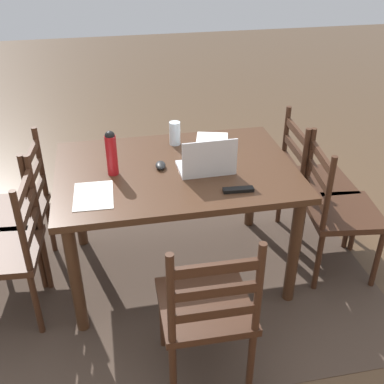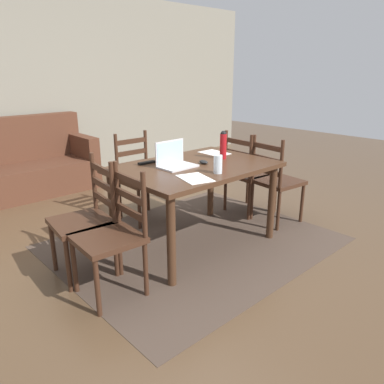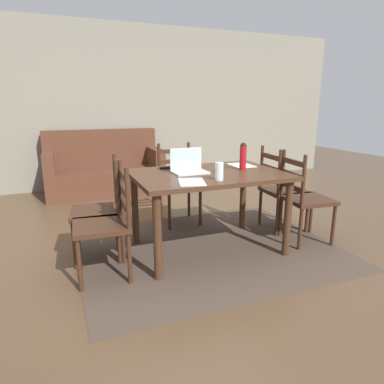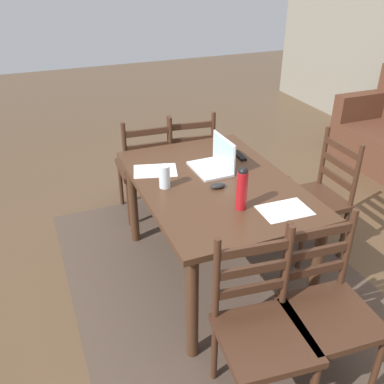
{
  "view_description": "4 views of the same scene",
  "coord_description": "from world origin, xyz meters",
  "px_view_note": "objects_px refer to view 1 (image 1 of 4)",
  "views": [
    {
      "loc": [
        0.39,
        2.45,
        2.1
      ],
      "look_at": [
        -0.09,
        0.06,
        0.63
      ],
      "focal_mm": 43.97,
      "sensor_mm": 36.0,
      "label": 1
    },
    {
      "loc": [
        -2.23,
        -2.38,
        1.6
      ],
      "look_at": [
        -0.13,
        -0.11,
        0.57
      ],
      "focal_mm": 34.86,
      "sensor_mm": 36.0,
      "label": 2
    },
    {
      "loc": [
        -1.32,
        -2.88,
        1.41
      ],
      "look_at": [
        -0.15,
        0.05,
        0.59
      ],
      "focal_mm": 31.78,
      "sensor_mm": 36.0,
      "label": 3
    },
    {
      "loc": [
        2.29,
        -1.08,
        2.1
      ],
      "look_at": [
        -0.04,
        -0.15,
        0.71
      ],
      "focal_mm": 40.3,
      "sensor_mm": 36.0,
      "label": 4
    }
  ],
  "objects_px": {
    "laptop": "(207,163)",
    "chair_left_far": "(337,211)",
    "water_bottle": "(111,152)",
    "drinking_glass": "(175,133)",
    "computer_mouse": "(161,165)",
    "chair_left_near": "(312,181)",
    "tv_remote": "(238,190)",
    "dining_table": "(176,182)",
    "chair_right_far": "(7,250)",
    "chair_right_near": "(15,212)",
    "chair_far_head": "(207,310)"
  },
  "relations": [
    {
      "from": "laptop",
      "to": "chair_left_far",
      "type": "bearing_deg",
      "value": 172.67
    },
    {
      "from": "water_bottle",
      "to": "drinking_glass",
      "type": "xyz_separation_m",
      "value": [
        -0.42,
        -0.33,
        -0.06
      ]
    },
    {
      "from": "computer_mouse",
      "to": "chair_left_near",
      "type": "bearing_deg",
      "value": -164.88
    },
    {
      "from": "water_bottle",
      "to": "tv_remote",
      "type": "height_order",
      "value": "water_bottle"
    },
    {
      "from": "dining_table",
      "to": "chair_right_far",
      "type": "relative_size",
      "value": 1.5
    },
    {
      "from": "dining_table",
      "to": "laptop",
      "type": "bearing_deg",
      "value": 153.36
    },
    {
      "from": "laptop",
      "to": "chair_right_far",
      "type": "bearing_deg",
      "value": 5.59
    },
    {
      "from": "dining_table",
      "to": "chair_left_far",
      "type": "distance_m",
      "value": 1.04
    },
    {
      "from": "chair_right_far",
      "to": "chair_left_far",
      "type": "relative_size",
      "value": 1.0
    },
    {
      "from": "drinking_glass",
      "to": "chair_left_near",
      "type": "bearing_deg",
      "value": 172.11
    },
    {
      "from": "drinking_glass",
      "to": "chair_right_near",
      "type": "bearing_deg",
      "value": 7.5
    },
    {
      "from": "chair_left_far",
      "to": "chair_left_near",
      "type": "distance_m",
      "value": 0.39
    },
    {
      "from": "tv_remote",
      "to": "chair_left_near",
      "type": "bearing_deg",
      "value": 130.41
    },
    {
      "from": "laptop",
      "to": "computer_mouse",
      "type": "distance_m",
      "value": 0.28
    },
    {
      "from": "laptop",
      "to": "chair_right_near",
      "type": "bearing_deg",
      "value": -13.41
    },
    {
      "from": "drinking_glass",
      "to": "chair_right_far",
      "type": "bearing_deg",
      "value": 26.87
    },
    {
      "from": "chair_far_head",
      "to": "chair_left_far",
      "type": "relative_size",
      "value": 1.0
    },
    {
      "from": "computer_mouse",
      "to": "dining_table",
      "type": "bearing_deg",
      "value": 173.23
    },
    {
      "from": "chair_right_near",
      "to": "tv_remote",
      "type": "xyz_separation_m",
      "value": [
        -1.29,
        0.53,
        0.32
      ]
    },
    {
      "from": "dining_table",
      "to": "chair_right_near",
      "type": "height_order",
      "value": "chair_right_near"
    },
    {
      "from": "chair_far_head",
      "to": "dining_table",
      "type": "bearing_deg",
      "value": -90.03
    },
    {
      "from": "chair_right_near",
      "to": "chair_left_near",
      "type": "distance_m",
      "value": 2.0
    },
    {
      "from": "chair_left_far",
      "to": "dining_table",
      "type": "bearing_deg",
      "value": -10.9
    },
    {
      "from": "computer_mouse",
      "to": "tv_remote",
      "type": "bearing_deg",
      "value": 142.72
    },
    {
      "from": "computer_mouse",
      "to": "chair_right_near",
      "type": "bearing_deg",
      "value": -5.06
    },
    {
      "from": "chair_right_near",
      "to": "drinking_glass",
      "type": "bearing_deg",
      "value": -172.5
    },
    {
      "from": "chair_left_near",
      "to": "tv_remote",
      "type": "bearing_deg",
      "value": 37.02
    },
    {
      "from": "chair_right_near",
      "to": "chair_right_far",
      "type": "distance_m",
      "value": 0.39
    },
    {
      "from": "chair_left_far",
      "to": "drinking_glass",
      "type": "xyz_separation_m",
      "value": [
        0.95,
        -0.52,
        0.39
      ]
    },
    {
      "from": "tv_remote",
      "to": "drinking_glass",
      "type": "bearing_deg",
      "value": -156.76
    },
    {
      "from": "chair_left_far",
      "to": "tv_remote",
      "type": "relative_size",
      "value": 5.59
    },
    {
      "from": "dining_table",
      "to": "chair_far_head",
      "type": "bearing_deg",
      "value": 89.97
    },
    {
      "from": "laptop",
      "to": "tv_remote",
      "type": "distance_m",
      "value": 0.28
    },
    {
      "from": "chair_far_head",
      "to": "computer_mouse",
      "type": "relative_size",
      "value": 9.5
    },
    {
      "from": "water_bottle",
      "to": "computer_mouse",
      "type": "relative_size",
      "value": 2.7
    },
    {
      "from": "chair_far_head",
      "to": "chair_right_far",
      "type": "bearing_deg",
      "value": -33.64
    },
    {
      "from": "chair_far_head",
      "to": "computer_mouse",
      "type": "bearing_deg",
      "value": -84.31
    },
    {
      "from": "chair_right_near",
      "to": "computer_mouse",
      "type": "distance_m",
      "value": 0.98
    },
    {
      "from": "computer_mouse",
      "to": "tv_remote",
      "type": "xyz_separation_m",
      "value": [
        -0.38,
        0.35,
        -0.01
      ]
    },
    {
      "from": "chair_right_far",
      "to": "computer_mouse",
      "type": "relative_size",
      "value": 9.5
    },
    {
      "from": "chair_right_near",
      "to": "computer_mouse",
      "type": "height_order",
      "value": "chair_right_near"
    },
    {
      "from": "chair_right_near",
      "to": "drinking_glass",
      "type": "height_order",
      "value": "chair_right_near"
    },
    {
      "from": "dining_table",
      "to": "computer_mouse",
      "type": "xyz_separation_m",
      "value": [
        0.09,
        -0.02,
        0.12
      ]
    },
    {
      "from": "dining_table",
      "to": "water_bottle",
      "type": "xyz_separation_m",
      "value": [
        0.37,
        -0.0,
        0.24
      ]
    },
    {
      "from": "dining_table",
      "to": "computer_mouse",
      "type": "height_order",
      "value": "computer_mouse"
    },
    {
      "from": "chair_right_far",
      "to": "chair_far_head",
      "type": "bearing_deg",
      "value": 146.36
    },
    {
      "from": "chair_right_near",
      "to": "tv_remote",
      "type": "bearing_deg",
      "value": 157.76
    },
    {
      "from": "chair_left_near",
      "to": "computer_mouse",
      "type": "height_order",
      "value": "chair_left_near"
    },
    {
      "from": "water_bottle",
      "to": "tv_remote",
      "type": "xyz_separation_m",
      "value": [
        -0.66,
        0.34,
        -0.13
      ]
    },
    {
      "from": "chair_left_near",
      "to": "dining_table",
      "type": "bearing_deg",
      "value": 11.31
    }
  ]
}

